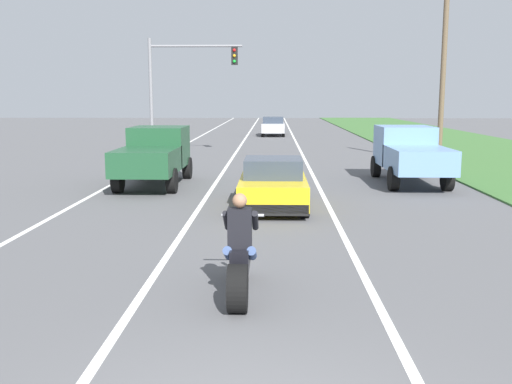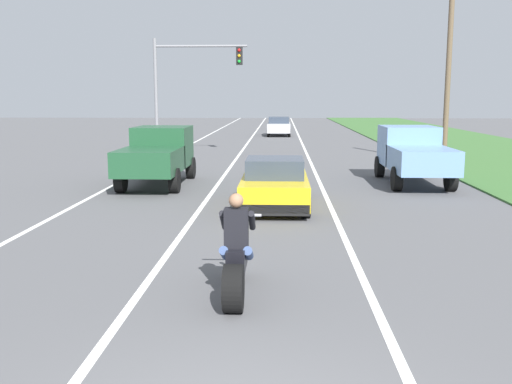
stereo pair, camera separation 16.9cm
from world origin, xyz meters
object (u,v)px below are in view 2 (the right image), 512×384
object	(u,v)px
motorcycle_with_rider	(236,260)
sports_car_yellow	(275,184)
traffic_light_mast_near	(184,78)
distant_car_far_ahead	(279,126)
pickup_truck_right_shoulder_light_blue	(414,153)
pickup_truck_left_lane_dark_green	(158,153)

from	to	relation	value
motorcycle_with_rider	sports_car_yellow	bearing A→B (deg)	86.20
traffic_light_mast_near	distant_car_far_ahead	size ratio (longest dim) A/B	1.50
pickup_truck_right_shoulder_light_blue	distant_car_far_ahead	world-z (taller)	pickup_truck_right_shoulder_light_blue
traffic_light_mast_near	pickup_truck_right_shoulder_light_blue	bearing A→B (deg)	-45.83
sports_car_yellow	motorcycle_with_rider	bearing A→B (deg)	-93.80
motorcycle_with_rider	sports_car_yellow	size ratio (longest dim) A/B	0.51
pickup_truck_right_shoulder_light_blue	motorcycle_with_rider	bearing A→B (deg)	-113.84
pickup_truck_left_lane_dark_green	pickup_truck_right_shoulder_light_blue	size ratio (longest dim) A/B	1.00
sports_car_yellow	pickup_truck_left_lane_dark_green	size ratio (longest dim) A/B	0.90
sports_car_yellow	pickup_truck_left_lane_dark_green	bearing A→B (deg)	137.30
pickup_truck_right_shoulder_light_blue	traffic_light_mast_near	xyz separation A→B (m)	(-9.66, 9.95, 2.91)
motorcycle_with_rider	distant_car_far_ahead	size ratio (longest dim) A/B	0.55
traffic_light_mast_near	distant_car_far_ahead	world-z (taller)	traffic_light_mast_near
pickup_truck_left_lane_dark_green	traffic_light_mast_near	xyz separation A→B (m)	(-0.77, 10.65, 2.91)
pickup_truck_left_lane_dark_green	traffic_light_mast_near	distance (m)	11.06
sports_car_yellow	distant_car_far_ahead	world-z (taller)	distant_car_far_ahead
pickup_truck_left_lane_dark_green	pickup_truck_right_shoulder_light_blue	xyz separation A→B (m)	(8.89, 0.70, 0.00)
motorcycle_with_rider	distant_car_far_ahead	distance (m)	37.33
motorcycle_with_rider	pickup_truck_left_lane_dark_green	xyz separation A→B (m)	(-3.58, 11.31, 0.51)
pickup_truck_left_lane_dark_green	motorcycle_with_rider	bearing A→B (deg)	-72.43
distant_car_far_ahead	traffic_light_mast_near	bearing A→B (deg)	-107.53
sports_car_yellow	distant_car_far_ahead	xyz separation A→B (m)	(-0.00, 29.78, 0.14)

